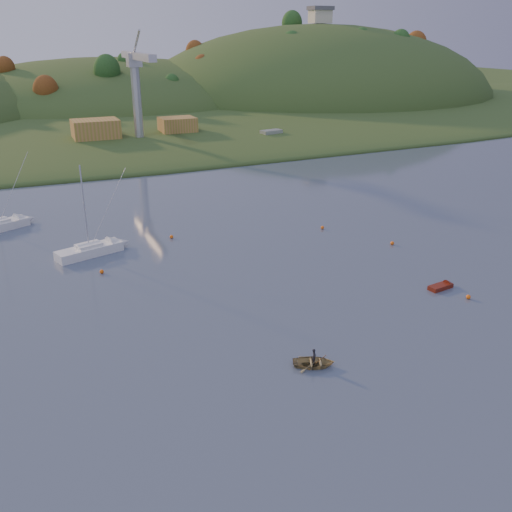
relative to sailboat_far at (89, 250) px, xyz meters
name	(u,v)px	position (x,y,z in m)	size (l,w,h in m)	color
ground	(512,454)	(20.98, -50.39, -0.76)	(500.00, 500.00, 0.00)	#334154
far_shore	(74,102)	(20.98, 179.61, -0.76)	(620.00, 220.00, 1.50)	#2C491D
shore_slope	(101,124)	(20.98, 114.61, -0.76)	(640.00, 150.00, 7.00)	#2C491D
hill_center	(107,106)	(30.98, 159.61, -0.76)	(140.00, 120.00, 36.00)	#2C491D
hill_right	(317,100)	(115.98, 144.61, -0.76)	(150.00, 130.00, 60.00)	#2C491D
hilltop_house	(320,14)	(115.98, 144.61, 32.64)	(9.00, 7.00, 6.45)	beige
hillside_trees	(91,116)	(20.98, 134.61, -0.76)	(280.00, 50.00, 32.00)	#19481A
wharf	(150,141)	(25.98, 71.61, 0.44)	(42.00, 16.00, 2.40)	slate
shed_west	(96,130)	(12.98, 72.61, 4.04)	(11.00, 8.00, 4.80)	olive
shed_east	(178,125)	(33.98, 73.61, 3.64)	(9.00, 7.00, 4.00)	olive
dock_crane	(137,77)	(22.98, 68.00, 16.41)	(3.20, 28.00, 20.30)	#B7B7BC
sailboat_far	(89,250)	(0.00, 0.00, 0.00)	(8.97, 4.98, 11.92)	white
canoe	(314,362)	(13.79, -35.09, -0.39)	(2.61, 3.65, 0.76)	tan
paddler	(314,359)	(13.79, -35.09, -0.03)	(0.53, 0.35, 1.46)	black
red_tender	(445,285)	(35.53, -26.72, -0.52)	(3.62, 1.67, 1.19)	#5D190D
work_vessel	(271,138)	(55.98, 63.00, 0.41)	(13.53, 7.09, 3.31)	slate
buoy_0	(468,297)	(35.85, -30.16, -0.51)	(0.50, 0.50, 0.50)	#FF630D
buoy_1	(392,243)	(38.53, -12.83, -0.51)	(0.50, 0.50, 0.50)	#FF630D
buoy_2	(102,272)	(0.38, -6.81, -0.51)	(0.50, 0.50, 0.50)	#FF630D
buoy_3	(171,237)	(11.57, 1.92, -0.51)	(0.50, 0.50, 0.50)	#FF630D
buoy_4	(322,227)	(33.13, -3.15, -0.51)	(0.50, 0.50, 0.50)	#FF630D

